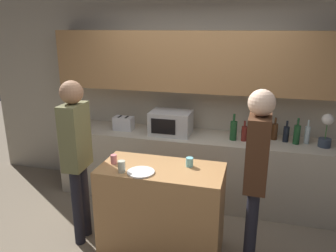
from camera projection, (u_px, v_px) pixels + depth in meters
The scene contains 20 objects.
back_wall at pixel (198, 83), 4.28m from camera, with size 6.40×0.40×2.70m.
back_counter at pixel (192, 167), 4.35m from camera, with size 3.60×0.62×0.90m.
kitchen_island at pixel (162, 210), 3.32m from camera, with size 1.21×0.59×0.93m.
microwave at pixel (171, 123), 4.23m from camera, with size 0.52×0.39×0.30m.
toaster at pixel (124, 123), 4.42m from camera, with size 0.26×0.16×0.18m.
potted_plant at pixel (326, 131), 3.76m from camera, with size 0.14×0.14×0.40m.
bottle_0 at pixel (233, 130), 4.01m from camera, with size 0.08×0.08×0.33m.
bottle_1 at pixel (244, 133), 3.98m from camera, with size 0.07×0.07×0.25m.
bottle_2 at pixel (256, 136), 3.92m from camera, with size 0.08×0.08×0.24m.
bottle_3 at pixel (264, 130), 4.04m from camera, with size 0.07×0.07×0.32m.
bottle_4 at pixel (275, 131), 4.03m from camera, with size 0.07×0.07×0.28m.
bottle_5 at pixel (286, 134), 3.95m from camera, with size 0.07×0.07×0.26m.
bottle_6 at pixel (297, 134), 3.87m from camera, with size 0.08×0.08×0.32m.
bottle_7 at pixel (307, 135), 3.89m from camera, with size 0.06×0.06×0.29m.
plate_on_island at pixel (141, 172), 3.07m from camera, with size 0.26×0.26×0.01m.
cup_0 at pixel (190, 162), 3.20m from camera, with size 0.07×0.07×0.09m.
cup_1 at pixel (114, 159), 3.27m from camera, with size 0.06×0.06×0.09m.
cup_2 at pixel (122, 167), 3.07m from camera, with size 0.07×0.07×0.11m.
person_left at pixel (76, 149), 3.33m from camera, with size 0.23×0.35×1.75m.
person_center at pixel (256, 167), 2.90m from camera, with size 0.23×0.35×1.75m.
Camera 1 is at (0.74, -2.55, 2.24)m, focal length 35.00 mm.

